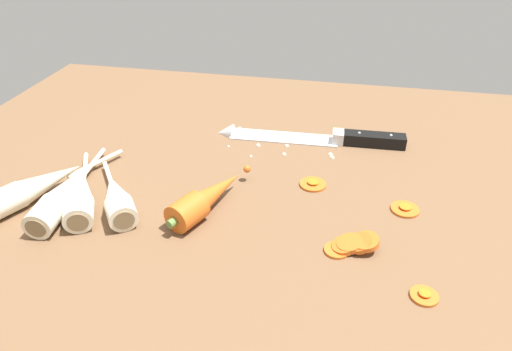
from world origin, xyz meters
TOP-DOWN VIEW (x-y plane):
  - ground_plane at (0.00, 0.00)cm, footprint 120.00×90.00cm
  - chefs_knife at (6.23, 14.34)cm, footprint 34.79×5.03cm
  - whole_carrot at (-5.59, -10.27)cm, footprint 9.52×16.70cm
  - parsnip_front at (-23.83, -12.99)cm, footprint 11.24×19.48cm
  - parsnip_mid_left at (-26.35, -13.80)cm, footprint 5.33×23.12cm
  - parsnip_mid_right at (-31.54, -12.47)cm, footprint 12.40×22.01cm
  - parsnip_back at (-18.40, -12.56)cm, footprint 12.39×16.05cm
  - carrot_slice_stack at (15.21, -14.86)cm, footprint 7.01×4.47cm
  - carrot_slice_stray_near at (22.68, -4.66)cm, footprint 4.09×4.09cm
  - carrot_slice_stray_mid at (23.63, -21.44)cm, footprint 3.25×3.25cm
  - carrot_slice_stray_far at (8.90, -0.72)cm, footprint 4.18×4.18cm
  - mince_crumbs at (1.76, 10.97)cm, footprint 19.34×10.70cm

SIDE VIEW (x-z plane):
  - ground_plane at x=0.00cm, z-range -4.00..0.00cm
  - carrot_slice_stray_near at x=22.68cm, z-range 0.01..0.71cm
  - carrot_slice_stray_far at x=8.90cm, z-range 0.01..0.71cm
  - carrot_slice_stray_mid at x=23.63cm, z-range 0.01..0.71cm
  - mince_crumbs at x=1.76cm, z-range -0.03..0.79cm
  - chefs_knife at x=6.23cm, z-range -1.44..2.74cm
  - carrot_slice_stack at x=15.21cm, z-range -0.43..2.13cm
  - parsnip_mid_right at x=-31.54cm, z-range -0.02..3.98cm
  - parsnip_mid_left at x=-26.35cm, z-range -0.02..3.98cm
  - parsnip_front at x=-23.83cm, z-range -0.02..3.98cm
  - parsnip_back at x=-18.40cm, z-range -0.02..3.98cm
  - whole_carrot at x=-5.59cm, z-range 0.00..4.20cm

